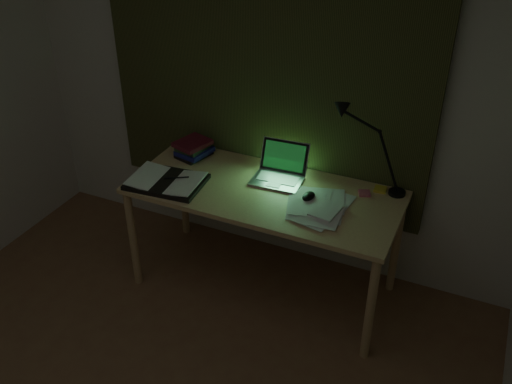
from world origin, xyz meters
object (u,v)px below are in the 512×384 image
laptop (277,167)px  open_textbook (167,181)px  loose_papers (319,208)px  desk (264,240)px  book_stack (193,148)px  desk_lamp (403,153)px

laptop → open_textbook: size_ratio=0.76×
loose_papers → desk: bearing=171.0°
desk → open_textbook: open_textbook is taller
book_stack → desk_lamp: desk_lamp is taller
book_stack → laptop: bearing=-7.5°
laptop → desk_lamp: (0.72, 0.17, 0.17)m
open_textbook → book_stack: bearing=89.1°
open_textbook → book_stack: 0.39m
desk → loose_papers: (0.38, -0.06, 0.39)m
book_stack → loose_papers: 1.03m
open_textbook → book_stack: book_stack is taller
open_textbook → loose_papers: 0.97m
open_textbook → loose_papers: size_ratio=1.36×
book_stack → desk_lamp: 1.39m
desk → open_textbook: bearing=-162.8°
desk → open_textbook: 0.73m
book_stack → desk_lamp: size_ratio=0.39×
desk_lamp → open_textbook: bearing=-146.8°
open_textbook → desk_lamp: 1.45m
book_stack → loose_papers: bearing=-15.1°
loose_papers → book_stack: bearing=164.9°
desk_lamp → book_stack: bearing=-162.7°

